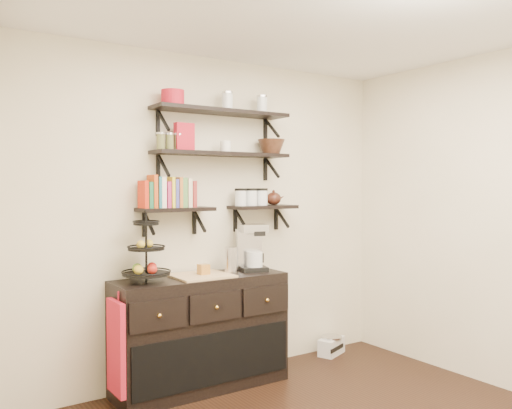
{
  "coord_description": "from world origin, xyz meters",
  "views": [
    {
      "loc": [
        -2.27,
        -2.29,
        1.62
      ],
      "look_at": [
        0.03,
        1.15,
        1.48
      ],
      "focal_mm": 38.0,
      "sensor_mm": 36.0,
      "label": 1
    }
  ],
  "objects_px": {
    "sideboard": "(201,332)",
    "radio": "(331,345)",
    "coffee_maker": "(251,248)",
    "fruit_stand": "(146,258)"
  },
  "relations": [
    {
      "from": "radio",
      "to": "fruit_stand",
      "type": "bearing_deg",
      "value": 160.12
    },
    {
      "from": "radio",
      "to": "coffee_maker",
      "type": "bearing_deg",
      "value": 160.85
    },
    {
      "from": "sideboard",
      "to": "radio",
      "type": "relative_size",
      "value": 4.25
    },
    {
      "from": "sideboard",
      "to": "radio",
      "type": "xyz_separation_m",
      "value": [
        1.45,
        0.07,
        -0.36
      ]
    },
    {
      "from": "coffee_maker",
      "to": "radio",
      "type": "xyz_separation_m",
      "value": [
        0.95,
        0.05,
        -1.0
      ]
    },
    {
      "from": "coffee_maker",
      "to": "radio",
      "type": "height_order",
      "value": "coffee_maker"
    },
    {
      "from": "coffee_maker",
      "to": "radio",
      "type": "bearing_deg",
      "value": 19.73
    },
    {
      "from": "radio",
      "to": "sideboard",
      "type": "bearing_deg",
      "value": 160.94
    },
    {
      "from": "fruit_stand",
      "to": "radio",
      "type": "relative_size",
      "value": 1.58
    },
    {
      "from": "sideboard",
      "to": "coffee_maker",
      "type": "xyz_separation_m",
      "value": [
        0.5,
        0.03,
        0.64
      ]
    }
  ]
}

